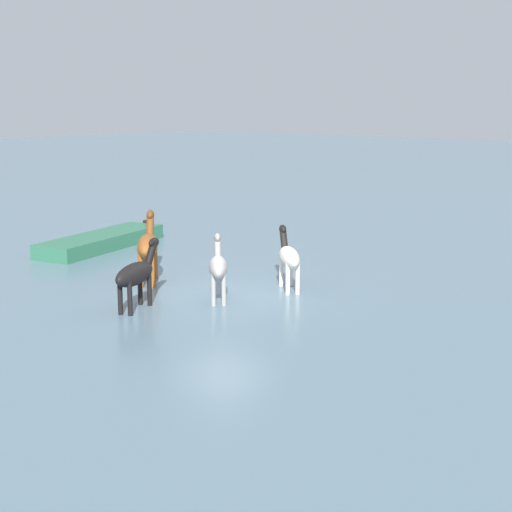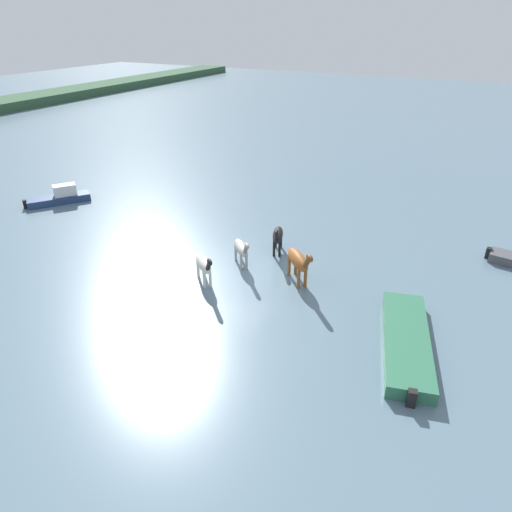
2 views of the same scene
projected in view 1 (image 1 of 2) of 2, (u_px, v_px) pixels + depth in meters
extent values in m
plane|color=slate|center=(223.00, 296.00, 21.36)|extent=(164.80, 164.80, 0.00)
ellipsoid|color=brown|center=(148.00, 246.00, 22.70)|extent=(1.87, 1.83, 0.68)
cylinder|color=brown|center=(144.00, 260.00, 23.40)|extent=(0.15, 0.15, 1.12)
cylinder|color=brown|center=(155.00, 260.00, 23.42)|extent=(0.15, 0.15, 1.12)
cylinder|color=brown|center=(141.00, 269.00, 22.21)|extent=(0.15, 0.15, 1.12)
cylinder|color=brown|center=(152.00, 269.00, 22.23)|extent=(0.15, 0.15, 1.12)
cylinder|color=brown|center=(150.00, 226.00, 23.66)|extent=(0.61, 0.60, 0.74)
ellipsoid|color=brown|center=(150.00, 215.00, 23.81)|extent=(0.56, 0.55, 0.30)
ellipsoid|color=#9E9993|center=(218.00, 267.00, 20.67)|extent=(1.55, 1.53, 0.57)
cylinder|color=#9E9993|center=(213.00, 280.00, 21.25)|extent=(0.12, 0.12, 0.93)
cylinder|color=#9E9993|center=(223.00, 280.00, 21.27)|extent=(0.12, 0.12, 0.93)
cylinder|color=#9E9993|center=(213.00, 289.00, 20.27)|extent=(0.12, 0.12, 0.93)
cylinder|color=#9E9993|center=(224.00, 289.00, 20.28)|extent=(0.12, 0.12, 0.93)
cylinder|color=slate|center=(218.00, 248.00, 21.47)|extent=(0.51, 0.50, 0.62)
ellipsoid|color=slate|center=(217.00, 238.00, 21.60)|extent=(0.47, 0.46, 0.25)
ellipsoid|color=silver|center=(289.00, 257.00, 21.85)|extent=(1.52, 1.64, 0.58)
cylinder|color=silver|center=(281.00, 270.00, 22.43)|extent=(0.13, 0.13, 0.96)
cylinder|color=silver|center=(291.00, 270.00, 22.47)|extent=(0.13, 0.13, 0.96)
cylinder|color=silver|center=(288.00, 278.00, 21.42)|extent=(0.13, 0.13, 0.96)
cylinder|color=silver|center=(298.00, 278.00, 21.46)|extent=(0.13, 0.13, 0.96)
cylinder|color=black|center=(284.00, 239.00, 22.67)|extent=(0.50, 0.53, 0.64)
ellipsoid|color=black|center=(283.00, 229.00, 22.79)|extent=(0.46, 0.49, 0.26)
ellipsoid|color=black|center=(135.00, 274.00, 19.77)|extent=(1.80, 1.08, 0.58)
cylinder|color=black|center=(140.00, 287.00, 20.39)|extent=(0.13, 0.13, 0.96)
cylinder|color=black|center=(149.00, 288.00, 20.30)|extent=(0.13, 0.13, 0.96)
cylinder|color=black|center=(120.00, 296.00, 19.44)|extent=(0.13, 0.13, 0.96)
cylinder|color=black|center=(130.00, 297.00, 19.34)|extent=(0.13, 0.13, 0.96)
cylinder|color=black|center=(151.00, 253.00, 20.54)|extent=(0.57, 0.37, 0.64)
ellipsoid|color=black|center=(154.00, 242.00, 20.66)|extent=(0.51, 0.35, 0.26)
cube|color=#2D6B4C|center=(102.00, 243.00, 28.20)|extent=(5.93, 2.94, 0.67)
cube|color=black|center=(148.00, 229.00, 30.77)|extent=(0.30, 0.33, 0.72)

